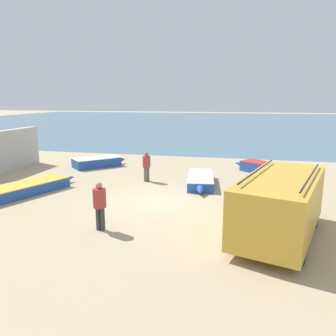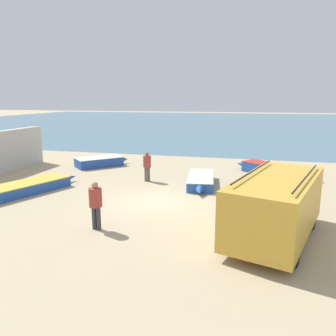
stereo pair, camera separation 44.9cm
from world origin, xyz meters
name	(u,v)px [view 1 (the left image)]	position (x,y,z in m)	size (l,w,h in m)	color
ground_plane	(157,202)	(0.00, 0.00, 0.00)	(200.00, 200.00, 0.00)	tan
sea_water	(224,122)	(0.00, 52.00, 0.00)	(120.00, 80.00, 0.01)	#477084
parked_van	(281,204)	(4.98, -2.77, 1.18)	(3.55, 5.59, 2.26)	gold
fishing_rowboat_0	(27,188)	(-6.67, -0.07, 0.27)	(3.01, 5.42, 0.53)	#234CA3
fishing_rowboat_1	(200,181)	(1.53, 3.39, 0.26)	(1.75, 4.30, 0.52)	#234CA3
fishing_rowboat_2	(271,169)	(5.46, 6.88, 0.33)	(4.68, 3.96, 0.66)	#234CA3
fishing_rowboat_3	(98,162)	(-5.99, 6.82, 0.32)	(3.34, 3.41, 0.64)	#234CA3
fisherman_0	(100,202)	(-1.18, -3.55, 1.06)	(0.46, 0.46, 1.77)	#38383D
fisherman_1	(147,164)	(-1.56, 3.58, 1.00)	(0.44, 0.44, 1.68)	#5B564C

